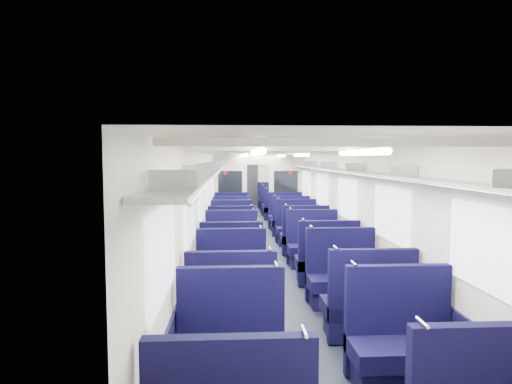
% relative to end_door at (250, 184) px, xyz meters
% --- Properties ---
extents(floor, '(2.80, 18.00, 0.01)m').
position_rel_end_door_xyz_m(floor, '(0.00, -8.94, -1.00)').
color(floor, black).
rests_on(floor, ground).
extents(ceiling, '(2.80, 18.00, 0.01)m').
position_rel_end_door_xyz_m(ceiling, '(0.00, -8.94, 1.35)').
color(ceiling, white).
rests_on(ceiling, wall_left).
extents(wall_left, '(0.02, 18.00, 2.35)m').
position_rel_end_door_xyz_m(wall_left, '(-1.40, -8.94, 0.18)').
color(wall_left, beige).
rests_on(wall_left, floor).
extents(dado_left, '(0.03, 17.90, 0.70)m').
position_rel_end_door_xyz_m(dado_left, '(-1.39, -8.94, -0.65)').
color(dado_left, black).
rests_on(dado_left, floor).
extents(wall_right, '(0.02, 18.00, 2.35)m').
position_rel_end_door_xyz_m(wall_right, '(1.40, -8.94, 0.18)').
color(wall_right, beige).
rests_on(wall_right, floor).
extents(dado_right, '(0.03, 17.90, 0.70)m').
position_rel_end_door_xyz_m(dado_right, '(1.39, -8.94, -0.65)').
color(dado_right, black).
rests_on(dado_right, floor).
extents(wall_far, '(2.80, 0.02, 2.35)m').
position_rel_end_door_xyz_m(wall_far, '(0.00, 0.06, 0.18)').
color(wall_far, beige).
rests_on(wall_far, floor).
extents(luggage_rack_left, '(0.36, 17.40, 0.18)m').
position_rel_end_door_xyz_m(luggage_rack_left, '(-1.21, -8.94, 0.97)').
color(luggage_rack_left, '#B2B5BA').
rests_on(luggage_rack_left, wall_left).
extents(luggage_rack_right, '(0.36, 17.40, 0.18)m').
position_rel_end_door_xyz_m(luggage_rack_right, '(1.21, -8.94, 0.97)').
color(luggage_rack_right, '#B2B5BA').
rests_on(luggage_rack_right, wall_right).
extents(windows, '(2.78, 15.60, 0.75)m').
position_rel_end_door_xyz_m(windows, '(0.00, -9.40, 0.42)').
color(windows, white).
rests_on(windows, wall_left).
extents(ceiling_fittings, '(2.70, 16.06, 0.11)m').
position_rel_end_door_xyz_m(ceiling_fittings, '(0.00, -9.20, 1.29)').
color(ceiling_fittings, silver).
rests_on(ceiling_fittings, ceiling).
extents(end_door, '(0.75, 0.06, 2.00)m').
position_rel_end_door_xyz_m(end_door, '(0.00, 0.00, 0.00)').
color(end_door, black).
rests_on(end_door, floor).
extents(bulkhead, '(2.80, 0.10, 2.35)m').
position_rel_end_door_xyz_m(bulkhead, '(-0.00, -6.46, 0.23)').
color(bulkhead, silver).
rests_on(bulkhead, floor).
extents(seat_2, '(1.05, 0.58, 1.18)m').
position_rel_end_door_xyz_m(seat_2, '(-0.83, -15.95, -0.64)').
color(seat_2, '#0C0A33').
rests_on(seat_2, floor).
extents(seat_3, '(1.05, 0.58, 1.18)m').
position_rel_end_door_xyz_m(seat_3, '(0.83, -15.98, -0.64)').
color(seat_3, '#0C0A33').
rests_on(seat_3, floor).
extents(seat_4, '(1.05, 0.58, 1.18)m').
position_rel_end_door_xyz_m(seat_4, '(-0.83, -14.96, -0.64)').
color(seat_4, '#0C0A33').
rests_on(seat_4, floor).
extents(seat_5, '(1.05, 0.58, 1.18)m').
position_rel_end_door_xyz_m(seat_5, '(0.83, -14.93, -0.64)').
color(seat_5, '#0C0A33').
rests_on(seat_5, floor).
extents(seat_6, '(1.05, 0.58, 1.18)m').
position_rel_end_door_xyz_m(seat_6, '(-0.83, -13.66, -0.64)').
color(seat_6, '#0C0A33').
rests_on(seat_6, floor).
extents(seat_7, '(1.05, 0.58, 1.18)m').
position_rel_end_door_xyz_m(seat_7, '(0.83, -13.69, -0.64)').
color(seat_7, '#0C0A33').
rests_on(seat_7, floor).
extents(seat_8, '(1.05, 0.58, 1.18)m').
position_rel_end_door_xyz_m(seat_8, '(-0.83, -12.70, -0.64)').
color(seat_8, '#0C0A33').
rests_on(seat_8, floor).
extents(seat_9, '(1.05, 0.58, 1.18)m').
position_rel_end_door_xyz_m(seat_9, '(0.83, -12.65, -0.64)').
color(seat_9, '#0C0A33').
rests_on(seat_9, floor).
extents(seat_10, '(1.05, 0.58, 1.18)m').
position_rel_end_door_xyz_m(seat_10, '(-0.83, -11.39, -0.64)').
color(seat_10, '#0C0A33').
rests_on(seat_10, floor).
extents(seat_11, '(1.05, 0.58, 1.18)m').
position_rel_end_door_xyz_m(seat_11, '(0.83, -11.36, -0.64)').
color(seat_11, '#0C0A33').
rests_on(seat_11, floor).
extents(seat_12, '(1.05, 0.58, 1.18)m').
position_rel_end_door_xyz_m(seat_12, '(-0.83, -10.32, -0.64)').
color(seat_12, '#0C0A33').
rests_on(seat_12, floor).
extents(seat_13, '(1.05, 0.58, 1.18)m').
position_rel_end_door_xyz_m(seat_13, '(0.83, -10.32, -0.64)').
color(seat_13, '#0C0A33').
rests_on(seat_13, floor).
extents(seat_14, '(1.05, 0.58, 1.18)m').
position_rel_end_door_xyz_m(seat_14, '(-0.83, -9.24, -0.64)').
color(seat_14, '#0C0A33').
rests_on(seat_14, floor).
extents(seat_15, '(1.05, 0.58, 1.18)m').
position_rel_end_door_xyz_m(seat_15, '(0.83, -9.11, -0.64)').
color(seat_15, '#0C0A33').
rests_on(seat_15, floor).
extents(seat_16, '(1.05, 0.58, 1.18)m').
position_rel_end_door_xyz_m(seat_16, '(-0.83, -7.92, -0.64)').
color(seat_16, '#0C0A33').
rests_on(seat_16, floor).
extents(seat_17, '(1.05, 0.58, 1.18)m').
position_rel_end_door_xyz_m(seat_17, '(0.83, -7.91, -0.64)').
color(seat_17, '#0C0A33').
rests_on(seat_17, floor).
extents(seat_18, '(1.05, 0.58, 1.18)m').
position_rel_end_door_xyz_m(seat_18, '(-0.83, -6.81, -0.64)').
color(seat_18, '#0C0A33').
rests_on(seat_18, floor).
extents(seat_19, '(1.05, 0.58, 1.18)m').
position_rel_end_door_xyz_m(seat_19, '(0.83, -6.84, -0.64)').
color(seat_19, '#0C0A33').
rests_on(seat_19, floor).
extents(seat_20, '(1.05, 0.58, 1.18)m').
position_rel_end_door_xyz_m(seat_20, '(-0.83, -4.75, -0.64)').
color(seat_20, '#0C0A33').
rests_on(seat_20, floor).
extents(seat_21, '(1.05, 0.58, 1.18)m').
position_rel_end_door_xyz_m(seat_21, '(0.83, -4.77, -0.64)').
color(seat_21, '#0C0A33').
rests_on(seat_21, floor).
extents(seat_22, '(1.05, 0.58, 1.18)m').
position_rel_end_door_xyz_m(seat_22, '(-0.83, -3.59, -0.64)').
color(seat_22, '#0C0A33').
rests_on(seat_22, floor).
extents(seat_23, '(1.05, 0.58, 1.18)m').
position_rel_end_door_xyz_m(seat_23, '(0.83, -3.69, -0.64)').
color(seat_23, '#0C0A33').
rests_on(seat_23, floor).
extents(seat_24, '(1.05, 0.58, 1.18)m').
position_rel_end_door_xyz_m(seat_24, '(-0.83, -2.62, -0.64)').
color(seat_24, '#0C0A33').
rests_on(seat_24, floor).
extents(seat_25, '(1.05, 0.58, 1.18)m').
position_rel_end_door_xyz_m(seat_25, '(0.83, -2.41, -0.64)').
color(seat_25, '#0C0A33').
rests_on(seat_25, floor).
extents(seat_26, '(1.05, 0.58, 1.18)m').
position_rel_end_door_xyz_m(seat_26, '(-0.83, -1.42, -0.64)').
color(seat_26, '#0C0A33').
rests_on(seat_26, floor).
extents(seat_27, '(1.05, 0.58, 1.18)m').
position_rel_end_door_xyz_m(seat_27, '(0.83, -1.31, -0.64)').
color(seat_27, '#0C0A33').
rests_on(seat_27, floor).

